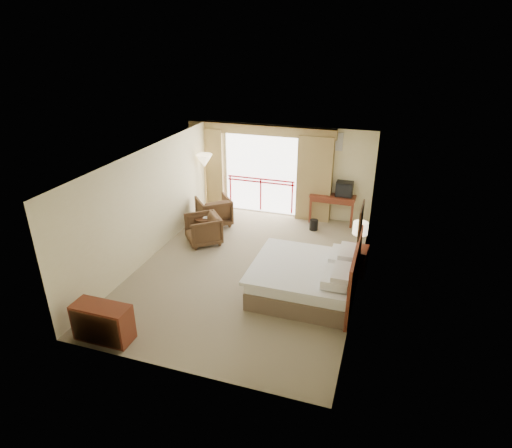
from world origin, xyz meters
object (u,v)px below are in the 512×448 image
(wastebasket, at_px, (314,225))
(tv, at_px, (345,189))
(armchair_far, at_px, (214,224))
(armchair_near, at_px, (204,243))
(desk, at_px, (333,200))
(table_lamp, at_px, (360,229))
(nightstand, at_px, (357,260))
(side_table, at_px, (204,224))
(dresser, at_px, (103,322))
(floor_lamp, at_px, (204,163))
(bed, at_px, (307,278))

(wastebasket, bearing_deg, tv, 46.39)
(armchair_far, bearing_deg, armchair_near, 59.09)
(tv, relative_size, armchair_far, 0.52)
(desk, bearing_deg, table_lamp, -66.95)
(table_lamp, xyz_separation_m, tv, (-0.69, 2.69, -0.05))
(desk, distance_m, armchair_near, 3.95)
(nightstand, distance_m, table_lamp, 0.78)
(tv, height_order, armchair_far, tv)
(desk, relative_size, tv, 2.76)
(armchair_far, bearing_deg, side_table, 54.41)
(table_lamp, distance_m, side_table, 4.22)
(armchair_far, height_order, dresser, dresser)
(desk, distance_m, side_table, 3.80)
(armchair_far, bearing_deg, dresser, 50.38)
(floor_lamp, bearing_deg, armchair_near, -68.37)
(bed, height_order, wastebasket, bed)
(floor_lamp, bearing_deg, bed, -41.36)
(tv, height_order, floor_lamp, floor_lamp)
(armchair_far, bearing_deg, wastebasket, 149.94)
(bed, bearing_deg, armchair_far, 140.49)
(tv, distance_m, armchair_far, 3.86)
(nightstand, xyz_separation_m, wastebasket, (-1.38, 2.01, -0.17))
(wastebasket, bearing_deg, armchair_near, -146.94)
(armchair_far, bearing_deg, nightstand, 119.86)
(table_lamp, height_order, dresser, table_lamp)
(nightstand, height_order, floor_lamp, floor_lamp)
(bed, relative_size, floor_lamp, 1.14)
(armchair_near, bearing_deg, floor_lamp, 162.02)
(tv, bearing_deg, nightstand, -97.21)
(desk, height_order, tv, tv)
(nightstand, relative_size, side_table, 1.12)
(tv, bearing_deg, armchair_near, -165.11)
(nightstand, xyz_separation_m, dresser, (-4.10, -3.79, 0.03))
(side_table, bearing_deg, dresser, -89.82)
(dresser, bearing_deg, nightstand, 42.60)
(wastebasket, bearing_deg, floor_lamp, 177.93)
(table_lamp, distance_m, floor_lamp, 5.17)
(dresser, bearing_deg, desk, 64.61)
(armchair_far, bearing_deg, floor_lamp, -91.47)
(nightstand, xyz_separation_m, side_table, (-4.12, 0.65, 0.07))
(side_table, distance_m, dresser, 4.43)
(armchair_near, relative_size, dresser, 0.80)
(armchair_far, xyz_separation_m, armchair_near, (0.20, -1.18, 0.00))
(tv, bearing_deg, side_table, -170.00)
(nightstand, height_order, desk, desk)
(desk, bearing_deg, floor_lamp, -166.61)
(nightstand, height_order, armchair_near, nightstand)
(table_lamp, distance_m, desk, 2.96)
(desk, height_order, wastebasket, desk)
(table_lamp, height_order, armchair_far, table_lamp)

